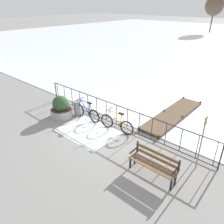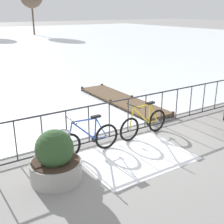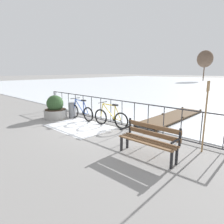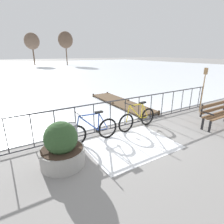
{
  "view_description": "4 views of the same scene",
  "coord_description": "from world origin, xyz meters",
  "px_view_note": "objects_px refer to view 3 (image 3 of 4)",
  "views": [
    {
      "loc": [
        5.58,
        -6.7,
        5.1
      ],
      "look_at": [
        0.1,
        -0.41,
        0.89
      ],
      "focal_mm": 35.15,
      "sensor_mm": 36.0,
      "label": 1
    },
    {
      "loc": [
        -4.5,
        -6.13,
        3.34
      ],
      "look_at": [
        -0.48,
        0.08,
        0.73
      ],
      "focal_mm": 46.91,
      "sensor_mm": 36.0,
      "label": 2
    },
    {
      "loc": [
        5.58,
        -5.86,
        2.25
      ],
      "look_at": [
        0.4,
        -0.36,
        0.63
      ],
      "focal_mm": 31.36,
      "sensor_mm": 36.0,
      "label": 3
    },
    {
      "loc": [
        -3.53,
        -4.87,
        2.58
      ],
      "look_at": [
        -0.31,
        0.39,
        0.52
      ],
      "focal_mm": 28.5,
      "sensor_mm": 36.0,
      "label": 4
    }
  ],
  "objects_px": {
    "bicycle_second": "(111,118)",
    "park_bench": "(149,138)",
    "bicycle_near_railing": "(81,112)",
    "trash_bin": "(72,110)",
    "planter_with_shrub": "(55,109)",
    "oar_upright": "(206,112)"
  },
  "relations": [
    {
      "from": "trash_bin",
      "to": "oar_upright",
      "type": "distance_m",
      "value": 6.09
    },
    {
      "from": "bicycle_near_railing",
      "to": "planter_with_shrub",
      "type": "distance_m",
      "value": 1.29
    },
    {
      "from": "bicycle_second",
      "to": "bicycle_near_railing",
      "type": "bearing_deg",
      "value": -176.76
    },
    {
      "from": "planter_with_shrub",
      "to": "bicycle_near_railing",
      "type": "bearing_deg",
      "value": 30.53
    },
    {
      "from": "bicycle_near_railing",
      "to": "planter_with_shrub",
      "type": "bearing_deg",
      "value": -149.47
    },
    {
      "from": "bicycle_second",
      "to": "park_bench",
      "type": "height_order",
      "value": "bicycle_second"
    },
    {
      "from": "park_bench",
      "to": "trash_bin",
      "type": "relative_size",
      "value": 2.19
    },
    {
      "from": "bicycle_near_railing",
      "to": "park_bench",
      "type": "xyz_separation_m",
      "value": [
        4.45,
        -1.2,
        0.14
      ]
    },
    {
      "from": "bicycle_near_railing",
      "to": "trash_bin",
      "type": "relative_size",
      "value": 2.34
    },
    {
      "from": "planter_with_shrub",
      "to": "oar_upright",
      "type": "relative_size",
      "value": 0.56
    },
    {
      "from": "bicycle_near_railing",
      "to": "planter_with_shrub",
      "type": "xyz_separation_m",
      "value": [
        -1.11,
        -0.65,
        0.09
      ]
    },
    {
      "from": "trash_bin",
      "to": "oar_upright",
      "type": "height_order",
      "value": "oar_upright"
    },
    {
      "from": "park_bench",
      "to": "trash_bin",
      "type": "height_order",
      "value": "park_bench"
    },
    {
      "from": "bicycle_second",
      "to": "planter_with_shrub",
      "type": "distance_m",
      "value": 3.0
    },
    {
      "from": "park_bench",
      "to": "planter_with_shrub",
      "type": "distance_m",
      "value": 5.59
    },
    {
      "from": "park_bench",
      "to": "trash_bin",
      "type": "distance_m",
      "value": 5.24
    },
    {
      "from": "planter_with_shrub",
      "to": "trash_bin",
      "type": "bearing_deg",
      "value": 53.98
    },
    {
      "from": "bicycle_near_railing",
      "to": "trash_bin",
      "type": "distance_m",
      "value": 0.65
    },
    {
      "from": "bicycle_second",
      "to": "park_bench",
      "type": "distance_m",
      "value": 2.96
    },
    {
      "from": "park_bench",
      "to": "planter_with_shrub",
      "type": "height_order",
      "value": "planter_with_shrub"
    },
    {
      "from": "bicycle_near_railing",
      "to": "oar_upright",
      "type": "bearing_deg",
      "value": 0.51
    },
    {
      "from": "bicycle_second",
      "to": "oar_upright",
      "type": "height_order",
      "value": "oar_upright"
    }
  ]
}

